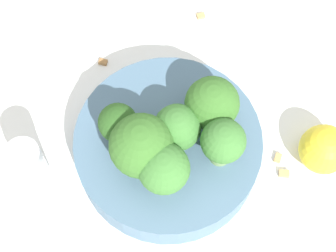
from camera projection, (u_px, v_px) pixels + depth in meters
ground_plane at (168, 156)px, 0.54m from camera, size 3.00×3.00×0.00m
bowl at (168, 149)px, 0.52m from camera, size 0.17×0.17×0.04m
broccoli_floret_0 at (177, 130)px, 0.47m from camera, size 0.04×0.04×0.05m
broccoli_floret_1 at (212, 104)px, 0.48m from camera, size 0.05×0.05×0.06m
broccoli_floret_2 at (142, 146)px, 0.46m from camera, size 0.05×0.05×0.06m
broccoli_floret_3 at (117, 129)px, 0.48m from camera, size 0.03×0.03×0.05m
broccoli_floret_4 at (169, 170)px, 0.46m from camera, size 0.04×0.04×0.06m
broccoli_floret_5 at (223, 142)px, 0.46m from camera, size 0.04×0.04×0.06m
pepper_shaker at (29, 165)px, 0.50m from camera, size 0.03×0.03×0.06m
lemon_wedge at (324, 149)px, 0.52m from camera, size 0.05×0.05×0.05m
almond_crumb_0 at (103, 61)px, 0.58m from camera, size 0.01×0.01×0.01m
almond_crumb_1 at (284, 173)px, 0.53m from camera, size 0.01×0.01×0.01m
almond_crumb_2 at (201, 15)px, 0.60m from camera, size 0.01×0.01×0.01m
almond_crumb_3 at (278, 157)px, 0.54m from camera, size 0.01×0.01×0.01m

